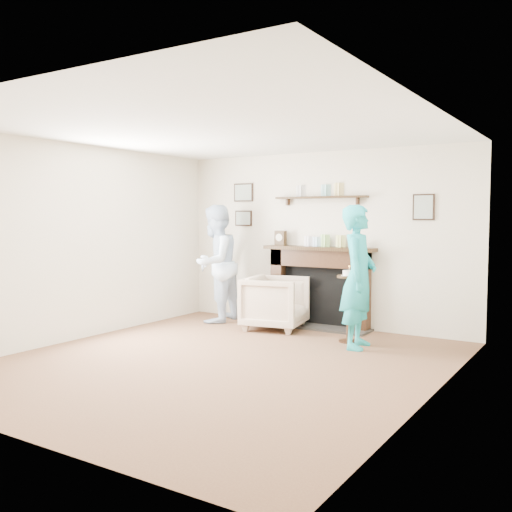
# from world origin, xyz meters

# --- Properties ---
(ground) EXTENTS (5.00, 5.00, 0.00)m
(ground) POSITION_xyz_m (0.00, 0.00, 0.00)
(ground) COLOR brown
(ground) RESTS_ON ground
(room_shell) EXTENTS (4.54, 5.02, 2.52)m
(room_shell) POSITION_xyz_m (-0.00, 0.69, 1.62)
(room_shell) COLOR beige
(room_shell) RESTS_ON ground
(armchair) EXTENTS (0.96, 0.94, 0.75)m
(armchair) POSITION_xyz_m (-0.43, 1.90, 0.00)
(armchair) COLOR tan
(armchair) RESTS_ON ground
(man) EXTENTS (0.73, 0.90, 1.75)m
(man) POSITION_xyz_m (-1.47, 1.90, 0.00)
(man) COLOR silver
(man) RESTS_ON ground
(woman) EXTENTS (0.51, 0.69, 1.72)m
(woman) POSITION_xyz_m (0.98, 1.45, 0.00)
(woman) COLOR #22C1A4
(woman) RESTS_ON ground
(pedestal_table) EXTENTS (0.30, 0.30, 0.96)m
(pedestal_table) POSITION_xyz_m (0.77, 1.68, 0.59)
(pedestal_table) COLOR black
(pedestal_table) RESTS_ON ground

